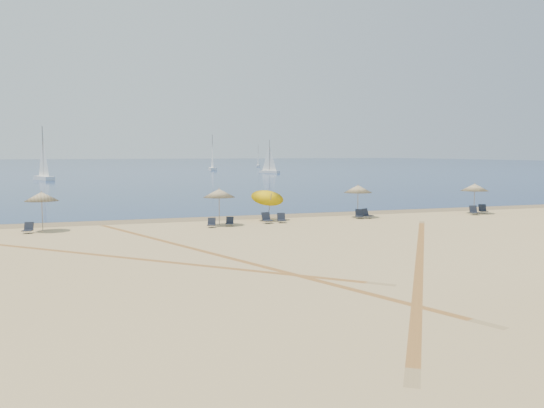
{
  "coord_description": "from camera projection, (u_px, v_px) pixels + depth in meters",
  "views": [
    {
      "loc": [
        -12.19,
        -16.17,
        4.79
      ],
      "look_at": [
        0.0,
        20.0,
        1.3
      ],
      "focal_mm": 37.26,
      "sensor_mm": 36.0,
      "label": 1
    }
  ],
  "objects": [
    {
      "name": "umbrella_4",
      "position": [
        358.0,
        189.0,
        41.61
      ],
      "size": [
        2.07,
        2.07,
        2.46
      ],
      "color": "gray",
      "rests_on": "ground"
    },
    {
      "name": "chair_8",
      "position": [
        367.0,
        214.0,
        41.23
      ],
      "size": [
        0.81,
        0.86,
        0.7
      ],
      "rotation": [
        0.0,
        0.0,
        0.43
      ],
      "color": "black",
      "rests_on": "ground"
    },
    {
      "name": "tire_tracks",
      "position": [
        239.0,
        256.0,
        26.26
      ],
      "size": [
        54.03,
        46.08,
        0.0
      ],
      "color": "tan",
      "rests_on": "ground"
    },
    {
      "name": "sailboat_3",
      "position": [
        269.0,
        163.0,
        131.86
      ],
      "size": [
        4.05,
        4.97,
        7.68
      ],
      "rotation": [
        0.0,
        0.0,
        0.61
      ],
      "color": "white",
      "rests_on": "ocean"
    },
    {
      "name": "chair_10",
      "position": [
        483.0,
        209.0,
        44.57
      ],
      "size": [
        0.78,
        0.84,
        0.71
      ],
      "rotation": [
        0.0,
        0.0,
        -0.34
      ],
      "color": "black",
      "rests_on": "ground"
    },
    {
      "name": "sailboat_0",
      "position": [
        43.0,
        164.0,
        98.12
      ],
      "size": [
        3.86,
        6.42,
        9.35
      ],
      "rotation": [
        0.0,
        0.0,
        0.39
      ],
      "color": "white",
      "rests_on": "ocean"
    },
    {
      "name": "ground",
      "position": [
        456.0,
        291.0,
        19.57
      ],
      "size": [
        160.0,
        160.0,
        0.0
      ],
      "primitive_type": "plane",
      "color": "tan",
      "rests_on": "ground"
    },
    {
      "name": "umbrella_3",
      "position": [
        268.0,
        194.0,
        39.69
      ],
      "size": [
        2.3,
        2.33,
        2.59
      ],
      "color": "gray",
      "rests_on": "ground"
    },
    {
      "name": "chair_5",
      "position": [
        267.0,
        218.0,
        38.31
      ],
      "size": [
        0.71,
        0.8,
        0.74
      ],
      "rotation": [
        0.0,
        0.0,
        0.15
      ],
      "color": "black",
      "rests_on": "ground"
    },
    {
      "name": "sailboat_2",
      "position": [
        258.0,
        160.0,
        191.99
      ],
      "size": [
        2.46,
        5.14,
        7.42
      ],
      "rotation": [
        0.0,
        0.0,
        -0.25
      ],
      "color": "white",
      "rests_on": "ocean"
    },
    {
      "name": "umbrella_2",
      "position": [
        219.0,
        193.0,
        37.05
      ],
      "size": [
        2.11,
        2.11,
        2.47
      ],
      "color": "gray",
      "rests_on": "ground"
    },
    {
      "name": "chair_2",
      "position": [
        28.0,
        228.0,
        33.57
      ],
      "size": [
        0.68,
        0.75,
        0.65
      ],
      "rotation": [
        0.0,
        0.0,
        -0.25
      ],
      "color": "black",
      "rests_on": "ground"
    },
    {
      "name": "chair_6",
      "position": [
        281.0,
        218.0,
        38.61
      ],
      "size": [
        0.66,
        0.74,
        0.66
      ],
      "rotation": [
        0.0,
        0.0,
        -0.2
      ],
      "color": "black",
      "rests_on": "ground"
    },
    {
      "name": "chair_7",
      "position": [
        359.0,
        214.0,
        41.03
      ],
      "size": [
        0.77,
        0.82,
        0.68
      ],
      "rotation": [
        0.0,
        0.0,
        -0.4
      ],
      "color": "black",
      "rests_on": "ground"
    },
    {
      "name": "umbrella_5",
      "position": [
        475.0,
        187.0,
        44.35
      ],
      "size": [
        2.14,
        2.14,
        2.4
      ],
      "color": "gray",
      "rests_on": "ground"
    },
    {
      "name": "chair_3",
      "position": [
        211.0,
        223.0,
        36.2
      ],
      "size": [
        0.68,
        0.73,
        0.61
      ],
      "rotation": [
        0.0,
        0.0,
        -0.35
      ],
      "color": "black",
      "rests_on": "ground"
    },
    {
      "name": "chair_4",
      "position": [
        230.0,
        222.0,
        36.95
      ],
      "size": [
        0.67,
        0.72,
        0.59
      ],
      "rotation": [
        0.0,
        0.0,
        -0.41
      ],
      "color": "black",
      "rests_on": "ground"
    },
    {
      "name": "wet_sand",
      "position": [
        255.0,
        217.0,
        42.22
      ],
      "size": [
        500.0,
        500.0,
        0.0
      ],
      "primitive_type": "plane",
      "color": "olive",
      "rests_on": "ground"
    },
    {
      "name": "chair_9",
      "position": [
        474.0,
        211.0,
        43.48
      ],
      "size": [
        0.74,
        0.81,
        0.71
      ],
      "rotation": [
        0.0,
        0.0,
        -0.26
      ],
      "color": "black",
      "rests_on": "ground"
    },
    {
      "name": "ocean",
      "position": [
        113.0,
        164.0,
        231.9
      ],
      "size": [
        500.0,
        500.0,
        0.0
      ],
      "primitive_type": "plane",
      "color": "#0C2151",
      "rests_on": "ground"
    },
    {
      "name": "umbrella_1",
      "position": [
        42.0,
        197.0,
        34.21
      ],
      "size": [
        2.0,
        2.0,
        2.47
      ],
      "color": "gray",
      "rests_on": "ground"
    },
    {
      "name": "sailboat_1",
      "position": [
        212.0,
        159.0,
        153.29
      ],
      "size": [
        2.33,
        6.59,
        9.62
      ],
      "rotation": [
        0.0,
        0.0,
        -0.11
      ],
      "color": "white",
      "rests_on": "ocean"
    }
  ]
}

